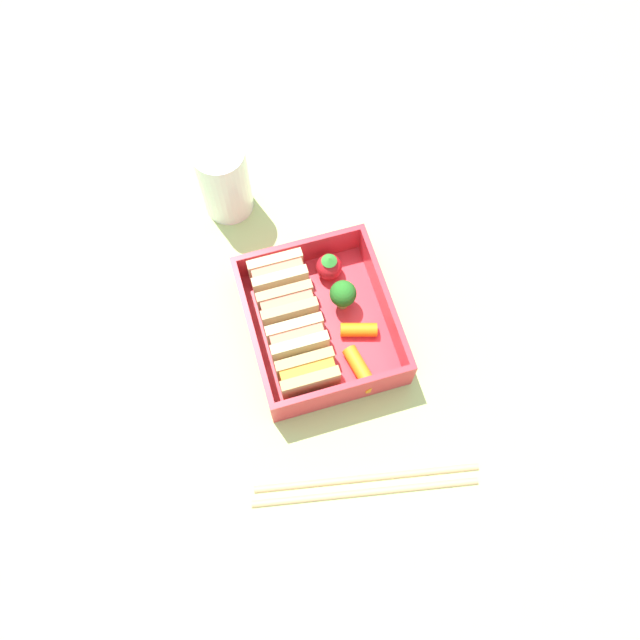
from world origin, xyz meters
TOP-DOWN VIEW (x-y plane):
  - ground_plane at (0.00, 0.00)cm, footprint 120.00×120.00cm
  - bento_tray at (0.00, 0.00)cm, footprint 16.82×14.67cm
  - bento_rim at (0.00, 0.00)cm, footprint 16.82×14.67cm
  - sandwich_left at (-5.63, 2.90)cm, footprint 3.04×5.79cm
  - sandwich_center_left at (-1.88, 2.90)cm, footprint 3.04×5.79cm
  - sandwich_center at (1.88, 2.90)cm, footprint 3.04×5.79cm
  - sandwich_center_right at (5.63, 2.90)cm, footprint 3.04×5.79cm
  - carrot_stick_far_left at (-6.00, -2.50)cm, footprint 5.08×2.47cm
  - carrot_stick_left at (-1.87, -3.64)cm, footprint 2.44×4.04cm
  - broccoli_floret at (1.74, -2.98)cm, footprint 2.80×2.80cm
  - strawberry_far_left at (5.67, -2.66)cm, footprint 2.81×2.81cm
  - chopstick_pair at (-16.87, 0.44)cm, footprint 5.96×21.93cm
  - drinking_glass at (18.05, 5.67)cm, footprint 5.55×5.55cm

SIDE VIEW (x-z plane):
  - ground_plane at x=0.00cm, z-range -2.00..0.00cm
  - chopstick_pair at x=-16.87cm, z-range 0.00..0.70cm
  - bento_tray at x=0.00cm, z-range 0.00..1.20cm
  - carrot_stick_left at x=-1.87cm, z-range 1.20..2.64cm
  - carrot_stick_far_left at x=-6.00cm, z-range 1.20..2.70cm
  - strawberry_far_left at x=5.67cm, z-range 1.02..4.43cm
  - bento_rim at x=0.00cm, z-range 1.20..5.04cm
  - sandwich_left at x=-5.63cm, z-range 1.20..5.74cm
  - sandwich_center_left at x=-1.88cm, z-range 1.20..5.74cm
  - sandwich_center at x=1.88cm, z-range 1.20..5.74cm
  - sandwich_center_right at x=5.63cm, z-range 1.20..5.74cm
  - broccoli_floret at x=1.74cm, z-range 1.59..5.54cm
  - drinking_glass at x=18.05cm, z-range 0.00..9.55cm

